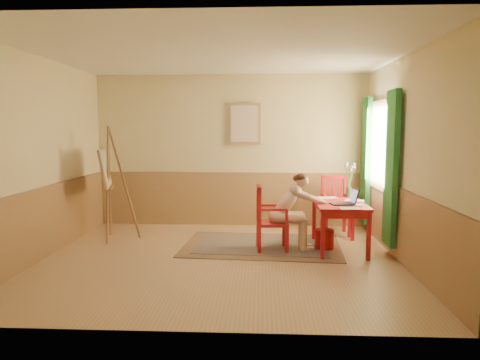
# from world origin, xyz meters

# --- Properties ---
(room) EXTENTS (5.04, 4.54, 2.84)m
(room) POSITION_xyz_m (0.00, 0.00, 1.40)
(room) COLOR tan
(room) RESTS_ON ground
(wainscot) EXTENTS (5.00, 4.50, 1.00)m
(wainscot) POSITION_xyz_m (0.00, 0.80, 0.50)
(wainscot) COLOR tan
(wainscot) RESTS_ON room
(window) EXTENTS (0.12, 2.01, 2.20)m
(window) POSITION_xyz_m (2.42, 1.10, 1.35)
(window) COLOR white
(window) RESTS_ON room
(wall_portrait) EXTENTS (0.60, 0.05, 0.76)m
(wall_portrait) POSITION_xyz_m (0.25, 2.20, 1.90)
(wall_portrait) COLOR #9D7C55
(wall_portrait) RESTS_ON room
(rug) EXTENTS (2.50, 1.76, 0.02)m
(rug) POSITION_xyz_m (0.58, 0.73, 0.01)
(rug) COLOR #8C7251
(rug) RESTS_ON room
(table) EXTENTS (0.73, 1.20, 0.72)m
(table) POSITION_xyz_m (1.74, 0.58, 0.63)
(table) COLOR red
(table) RESTS_ON room
(chair_left) EXTENTS (0.48, 0.46, 0.97)m
(chair_left) POSITION_xyz_m (0.68, 0.46, 0.49)
(chair_left) COLOR red
(chair_left) RESTS_ON room
(chair_back) EXTENTS (0.46, 0.48, 1.00)m
(chair_back) POSITION_xyz_m (1.84, 1.61, 0.50)
(chair_back) COLOR red
(chair_back) RESTS_ON room
(figure) EXTENTS (0.87, 0.39, 1.16)m
(figure) POSITION_xyz_m (1.02, 0.50, 0.64)
(figure) COLOR #D4AA8E
(figure) RESTS_ON room
(laptop) EXTENTS (0.41, 0.29, 0.23)m
(laptop) POSITION_xyz_m (1.80, 0.40, 0.77)
(laptop) COLOR #1E2338
(laptop) RESTS_ON table
(papers) EXTENTS (0.69, 1.18, 0.00)m
(papers) POSITION_xyz_m (1.82, 0.56, 0.72)
(papers) COLOR white
(papers) RESTS_ON table
(vase) EXTENTS (0.23, 0.28, 0.56)m
(vase) POSITION_xyz_m (1.98, 1.16, 0.98)
(vase) COLOR #3F724C
(vase) RESTS_ON table
(wastebasket) EXTENTS (0.35, 0.35, 0.30)m
(wastebasket) POSITION_xyz_m (1.52, 0.58, 0.15)
(wastebasket) COLOR #B31415
(wastebasket) RESTS_ON room
(easel) EXTENTS (0.70, 0.83, 1.87)m
(easel) POSITION_xyz_m (-1.93, 1.03, 1.10)
(easel) COLOR brown
(easel) RESTS_ON room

